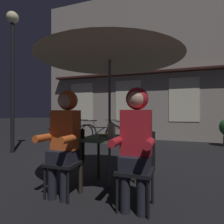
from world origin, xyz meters
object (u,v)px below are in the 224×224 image
at_px(cafe_table, 110,144).
at_px(chair_left, 67,157).
at_px(bicycle_nearest, 74,132).
at_px(bicycle_second, 101,133).
at_px(lantern, 112,129).
at_px(person_left_hooded, 65,132).
at_px(book, 107,135).
at_px(bicycle_third, 129,134).
at_px(chair_right, 137,164).
at_px(person_right_hooded, 136,134).
at_px(patio_umbrella, 110,47).
at_px(street_lamp, 13,54).

distance_m(cafe_table, chair_left, 0.62).
distance_m(bicycle_nearest, bicycle_second, 1.11).
xyz_separation_m(lantern, person_left_hooded, (-0.52, -0.40, -0.01)).
bearing_deg(book, bicycle_third, 124.26).
relative_size(chair_right, person_right_hooded, 0.62).
bearing_deg(bicycle_nearest, person_right_hooded, -51.38).
distance_m(cafe_table, chair_right, 0.62).
bearing_deg(bicycle_third, patio_umbrella, -79.86).
bearing_deg(chair_left, book, 50.36).
bearing_deg(cafe_table, bicycle_second, 114.48).
xyz_separation_m(cafe_table, chair_right, (0.48, -0.37, -0.15)).
xyz_separation_m(patio_umbrella, bicycle_second, (-1.76, 3.87, -1.71)).
xyz_separation_m(bicycle_nearest, book, (2.78, -3.65, 0.41)).
height_order(person_left_hooded, street_lamp, street_lamp).
distance_m(chair_right, person_right_hooded, 0.36).
distance_m(lantern, street_lamp, 4.11).
xyz_separation_m(chair_left, bicycle_third, (-0.18, 4.05, -0.14)).
xyz_separation_m(cafe_table, book, (-0.08, 0.11, 0.11)).
height_order(patio_umbrella, chair_left, patio_umbrella).
xyz_separation_m(street_lamp, bicycle_third, (2.69, 2.32, -2.37)).
distance_m(chair_right, bicycle_third, 4.21).
height_order(street_lamp, bicycle_third, street_lamp).
bearing_deg(lantern, cafe_table, 143.97).
distance_m(cafe_table, book, 0.18).
distance_m(bicycle_second, bicycle_third, 1.12).
xyz_separation_m(patio_umbrella, chair_right, (0.48, -0.37, -1.57)).
bearing_deg(bicycle_nearest, book, -52.67).
bearing_deg(bicycle_third, bicycle_nearest, 177.99).
bearing_deg(person_right_hooded, chair_left, 176.61).
height_order(chair_left, street_lamp, street_lamp).
bearing_deg(person_right_hooded, book, 136.27).
height_order(patio_umbrella, lantern, patio_umbrella).
bearing_deg(person_left_hooded, bicycle_nearest, 119.67).
bearing_deg(person_right_hooded, street_lamp, 154.90).
bearing_deg(bicycle_second, lantern, -65.18).
bearing_deg(person_right_hooded, bicycle_nearest, 128.62).
distance_m(street_lamp, bicycle_third, 4.27).
relative_size(cafe_table, book, 3.70).
relative_size(bicycle_nearest, book, 8.40).
height_order(patio_umbrella, chair_right, patio_umbrella).
bearing_deg(street_lamp, bicycle_third, 40.73).
bearing_deg(cafe_table, bicycle_nearest, 127.30).
bearing_deg(chair_left, lantern, 33.01).
relative_size(lantern, bicycle_nearest, 0.14).
relative_size(bicycle_nearest, bicycle_third, 1.00).
bearing_deg(lantern, person_left_hooded, -142.82).
height_order(cafe_table, book, book).
bearing_deg(chair_right, patio_umbrella, 142.45).
xyz_separation_m(chair_right, person_right_hooded, (0.00, -0.06, 0.36)).
height_order(lantern, street_lamp, street_lamp).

